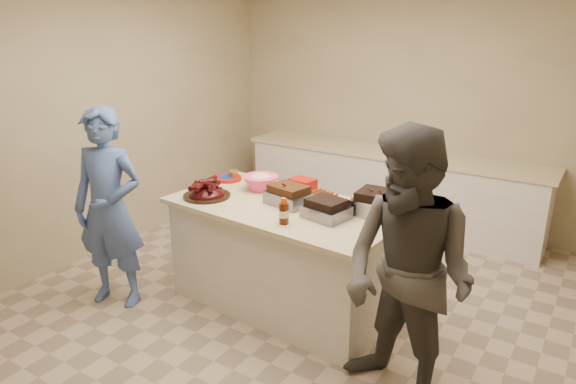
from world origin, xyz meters
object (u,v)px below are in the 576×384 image
Objects in this scene: island at (285,303)px; guest_blue at (120,299)px; mustard_bottle at (277,196)px; coleslaw_bowl at (261,190)px; roasting_pan at (375,213)px; bbq_bottle_b at (285,223)px; rib_platter at (207,197)px; plastic_cup at (234,180)px; bbq_bottle_a at (284,224)px.

island is 1.47m from guest_blue.
coleslaw_bowl is at bearing 161.29° from mustard_bottle.
bbq_bottle_b reaches higher than roasting_pan.
plastic_cup is (-0.12, 0.52, 0.00)m from rib_platter.
roasting_pan is 1.68× the size of bbq_bottle_b.
bbq_bottle_b is (-0.49, -0.56, -0.00)m from roasting_pan.
island is 1.02m from coleslaw_bowl.
coleslaw_bowl is at bearing 56.42° from rib_platter.
island is 1.17m from roasting_pan.
rib_platter is 1.26× the size of roasting_pan.
mustard_bottle is at bearing -16.30° from plastic_cup.
coleslaw_bowl reaches higher than plastic_cup.
plastic_cup is (-0.61, 0.18, 0.00)m from mustard_bottle.
roasting_pan is 2.78× the size of mustard_bottle.
mustard_bottle is (0.49, 0.34, 0.00)m from rib_platter.
bbq_bottle_a is 0.12× the size of guest_blue.
guest_blue is at bearing -156.60° from roasting_pan.
coleslaw_bowl is 0.84m from bbq_bottle_a.
roasting_pan is 0.75m from bbq_bottle_a.
island is at bearing -39.56° from mustard_bottle.
rib_platter is 0.91m from bbq_bottle_a.
mustard_bottle is at bearing 129.70° from bbq_bottle_b.
guest_blue is at bearing -131.34° from coleslaw_bowl.
roasting_pan is 1.10m from coleslaw_bowl.
roasting_pan is 2.37m from guest_blue.
roasting_pan is at bearing 22.35° from island.
roasting_pan is at bearing -3.89° from plastic_cup.
rib_platter is 4.20× the size of plastic_cup.
bbq_bottle_b reaches higher than island.
guest_blue is at bearing -136.09° from rib_platter.
rib_platter reaches higher than mustard_bottle.
plastic_cup is (-0.80, 0.33, 0.91)m from island.
plastic_cup is at bearing 163.70° from mustard_bottle.
bbq_bottle_a is at bearing -133.49° from roasting_pan.
plastic_cup is at bearing 165.07° from coleslaw_bowl.
bbq_bottle_a is 1.06× the size of bbq_bottle_b.
coleslaw_bowl is (-1.10, -0.00, 0.00)m from roasting_pan.
island is 19.98× the size of plastic_cup.
bbq_bottle_a reaches higher than rib_platter.
island is 1.25m from plastic_cup.
mustard_bottle is 1.67m from guest_blue.
coleslaw_bowl reaches higher than guest_blue.
island is at bearing 122.15° from bbq_bottle_a.
bbq_bottle_a is (0.21, -0.34, 0.91)m from island.
rib_platter is 0.53m from plastic_cup.
guest_blue is (-0.46, -1.08, -0.91)m from plastic_cup.
guest_blue is (-1.08, -0.90, -0.91)m from mustard_bottle.
mustard_bottle is at bearing 20.79° from guest_blue.
bbq_bottle_a is at bearing -9.85° from rib_platter.
rib_platter reaches higher than island.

